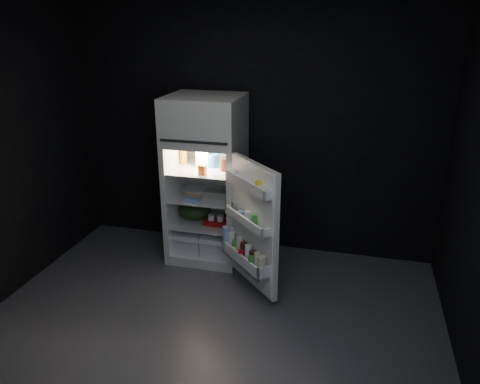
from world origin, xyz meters
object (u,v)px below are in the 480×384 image
(yogurt_tray, at_px, (217,223))
(refrigerator, at_px, (207,173))
(egg_carton, at_px, (218,194))
(milk_jug, at_px, (203,155))
(fridge_door, at_px, (251,228))

(yogurt_tray, bearing_deg, refrigerator, 141.84)
(refrigerator, bearing_deg, egg_carton, -29.52)
(yogurt_tray, bearing_deg, milk_jug, 142.59)
(milk_jug, distance_m, egg_carton, 0.45)
(refrigerator, relative_size, yogurt_tray, 6.87)
(refrigerator, height_order, fridge_door, refrigerator)
(yogurt_tray, bearing_deg, fridge_door, -42.35)
(fridge_door, distance_m, milk_jug, 1.07)
(fridge_door, distance_m, egg_carton, 0.74)
(refrigerator, distance_m, yogurt_tray, 0.54)
(fridge_door, relative_size, egg_carton, 3.79)
(refrigerator, relative_size, egg_carton, 5.53)
(milk_jug, xyz_separation_m, yogurt_tray, (0.19, -0.16, -0.69))
(fridge_door, bearing_deg, milk_jug, 134.96)
(fridge_door, bearing_deg, yogurt_tray, 133.69)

